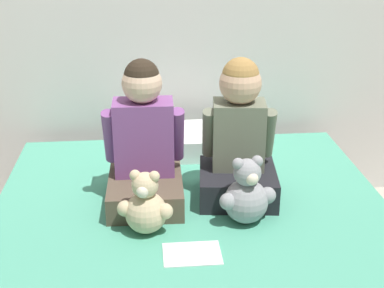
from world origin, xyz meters
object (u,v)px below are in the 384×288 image
(child_on_left, at_px, (144,146))
(bed, at_px, (197,278))
(teddy_bear_held_by_right_child, at_px, (246,195))
(sign_card, at_px, (192,254))
(child_on_right, at_px, (239,140))
(teddy_bear_held_by_left_child, at_px, (146,206))
(pillow_at_headboard, at_px, (182,141))

(child_on_left, bearing_deg, bed, -56.21)
(bed, xyz_separation_m, teddy_bear_held_by_right_child, (0.20, 0.07, 0.33))
(sign_card, bearing_deg, child_on_right, 61.58)
(child_on_left, height_order, teddy_bear_held_by_right_child, child_on_left)
(child_on_left, relative_size, teddy_bear_held_by_left_child, 2.35)
(child_on_left, distance_m, teddy_bear_held_by_left_child, 0.30)
(child_on_left, distance_m, sign_card, 0.53)
(bed, bearing_deg, teddy_bear_held_by_right_child, 18.12)
(child_on_right, relative_size, teddy_bear_held_by_left_child, 2.35)
(pillow_at_headboard, xyz_separation_m, sign_card, (-0.03, -0.93, -0.05))
(child_on_right, bearing_deg, bed, -118.85)
(bed, height_order, sign_card, sign_card)
(child_on_left, bearing_deg, teddy_bear_held_by_right_child, -29.60)
(child_on_left, bearing_deg, pillow_at_headboard, 69.09)
(child_on_right, height_order, teddy_bear_held_by_left_child, child_on_right)
(teddy_bear_held_by_left_child, height_order, teddy_bear_held_by_right_child, teddy_bear_held_by_right_child)
(child_on_left, relative_size, sign_card, 2.89)
(bed, relative_size, pillow_at_headboard, 3.26)
(child_on_right, distance_m, sign_card, 0.56)
(child_on_left, distance_m, child_on_right, 0.40)
(child_on_right, bearing_deg, pillow_at_headboard, 118.87)
(pillow_at_headboard, bearing_deg, teddy_bear_held_by_left_child, -104.43)
(teddy_bear_held_by_left_child, bearing_deg, teddy_bear_held_by_right_child, 18.69)
(teddy_bear_held_by_right_child, xyz_separation_m, pillow_at_headboard, (-0.20, 0.71, -0.06))
(child_on_left, distance_m, pillow_at_headboard, 0.55)
(child_on_left, xyz_separation_m, pillow_at_headboard, (0.19, 0.48, -0.18))
(bed, distance_m, sign_card, 0.26)
(child_on_left, relative_size, pillow_at_headboard, 1.01)
(child_on_right, bearing_deg, sign_card, -112.27)
(child_on_right, distance_m, teddy_bear_held_by_right_child, 0.27)
(teddy_bear_held_by_left_child, bearing_deg, child_on_right, 46.63)
(bed, distance_m, pillow_at_headboard, 0.83)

